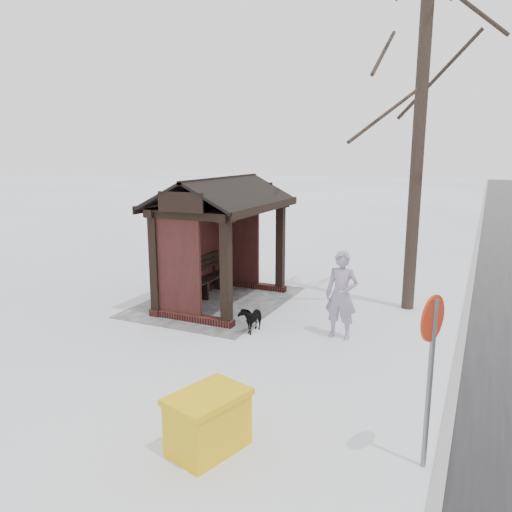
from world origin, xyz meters
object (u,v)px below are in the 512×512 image
(tree_near, at_px, (425,33))
(bus_shelter, at_px, (216,216))
(dog, at_px, (251,318))
(road_sign, at_px, (431,344))
(pedestrian, at_px, (341,295))
(grit_bin, at_px, (208,422))

(tree_near, bearing_deg, bus_shelter, -71.01)
(dog, height_order, road_sign, road_sign)
(pedestrian, xyz_separation_m, dog, (0.43, -1.78, -0.60))
(pedestrian, xyz_separation_m, road_sign, (3.67, 2.03, 0.67))
(bus_shelter, bearing_deg, road_sign, 49.04)
(road_sign, bearing_deg, tree_near, -151.00)
(dog, bearing_deg, grit_bin, -71.94)
(tree_near, bearing_deg, pedestrian, -20.31)
(bus_shelter, distance_m, dog, 2.90)
(pedestrian, bearing_deg, bus_shelter, 164.46)
(tree_near, xyz_separation_m, pedestrian, (2.56, -0.95, -5.27))
(dog, relative_size, road_sign, 0.32)
(road_sign, bearing_deg, pedestrian, -131.92)
(pedestrian, height_order, road_sign, road_sign)
(pedestrian, distance_m, grit_bin, 4.51)
(tree_near, height_order, pedestrian, tree_near)
(pedestrian, relative_size, grit_bin, 1.54)
(bus_shelter, xyz_separation_m, grit_bin, (5.52, 2.95, -1.78))
(bus_shelter, distance_m, pedestrian, 3.79)
(bus_shelter, xyz_separation_m, dog, (1.49, 1.63, -1.88))
(grit_bin, bearing_deg, pedestrian, -169.32)
(bus_shelter, relative_size, road_sign, 1.69)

